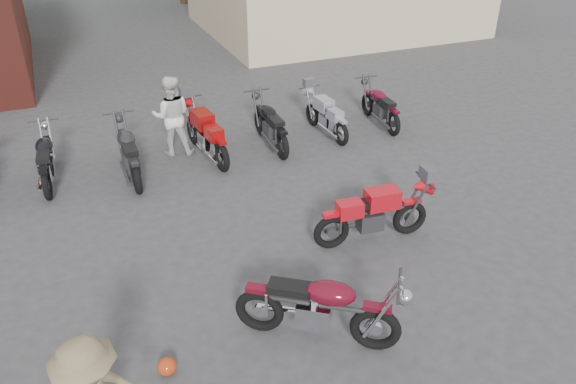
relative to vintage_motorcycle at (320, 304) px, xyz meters
name	(u,v)px	position (x,y,z in m)	size (l,w,h in m)	color
ground	(270,308)	(-0.39, 0.85, -0.64)	(90.00, 90.00, 0.00)	#353538
vintage_motorcycle	(320,304)	(0.00, 0.00, 0.00)	(2.19, 0.72, 1.27)	#5D0B1B
sportbike	(375,211)	(1.89, 1.81, -0.05)	(2.02, 0.67, 1.17)	red
helmet	(167,366)	(-2.06, 0.21, -0.52)	(0.25, 0.25, 0.23)	#B53313
person_light	(172,116)	(-0.50, 6.58, 0.27)	(0.88, 0.68, 1.81)	silver
row_bike_2	(46,157)	(-3.20, 6.24, -0.06)	(1.98, 0.65, 1.15)	black
row_bike_3	(128,149)	(-1.60, 5.85, -0.03)	(2.10, 0.69, 1.22)	#232326
row_bike_4	(205,131)	(0.12, 6.12, -0.02)	(2.14, 0.71, 1.24)	#A20D0D
row_bike_5	(270,122)	(1.65, 6.13, -0.04)	(2.04, 0.67, 1.18)	black
row_bike_6	(326,114)	(3.11, 6.20, -0.10)	(1.85, 0.61, 1.07)	#999CA7
row_bike_7	(380,104)	(4.64, 6.24, -0.08)	(1.90, 0.63, 1.10)	#550A23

